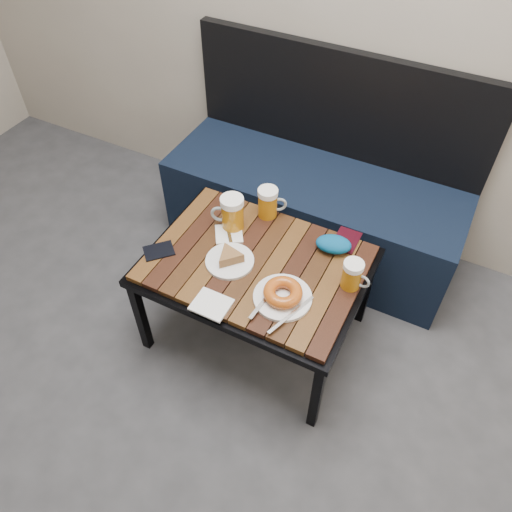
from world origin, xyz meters
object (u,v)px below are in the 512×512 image
at_px(beer_mug_left, 232,213).
at_px(cafe_table, 256,269).
at_px(plate_pie, 230,258).
at_px(beer_mug_right, 353,275).
at_px(passport_navy, 159,251).
at_px(bench, 314,203).
at_px(beer_mug_centre, 268,203).
at_px(knit_pouch, 334,244).
at_px(passport_burgundy, 346,240).
at_px(plate_bagel, 283,295).

bearing_deg(beer_mug_left, cafe_table, 126.41).
bearing_deg(plate_pie, beer_mug_right, 12.67).
xyz_separation_m(beer_mug_right, passport_navy, (-0.72, -0.18, -0.06)).
relative_size(bench, beer_mug_centre, 10.52).
xyz_separation_m(beer_mug_left, knit_pouch, (0.41, 0.07, -0.05)).
bearing_deg(beer_mug_right, bench, 127.76).
distance_m(cafe_table, beer_mug_right, 0.38).
distance_m(beer_mug_centre, plate_pie, 0.31).
height_order(beer_mug_centre, beer_mug_right, beer_mug_centre).
relative_size(passport_burgundy, knit_pouch, 0.93).
xyz_separation_m(beer_mug_centre, passport_navy, (-0.29, -0.38, -0.06)).
distance_m(bench, passport_burgundy, 0.50).
relative_size(cafe_table, plate_bagel, 3.08).
relative_size(cafe_table, beer_mug_centre, 6.31).
xyz_separation_m(plate_pie, plate_bagel, (0.25, -0.07, 0.00)).
height_order(plate_pie, knit_pouch, knit_pouch).
distance_m(plate_bagel, passport_burgundy, 0.39).
distance_m(beer_mug_right, knit_pouch, 0.19).
bearing_deg(passport_burgundy, beer_mug_right, -66.12).
bearing_deg(plate_pie, plate_bagel, -15.13).
bearing_deg(passport_navy, beer_mug_right, 57.29).
xyz_separation_m(beer_mug_left, beer_mug_right, (0.53, -0.07, -0.02)).
height_order(cafe_table, passport_burgundy, passport_burgundy).
bearing_deg(bench, passport_burgundy, -53.63).
height_order(beer_mug_centre, passport_navy, beer_mug_centre).
xyz_separation_m(beer_mug_right, passport_burgundy, (-0.09, 0.21, -0.06)).
relative_size(beer_mug_centre, plate_bagel, 0.49).
relative_size(plate_pie, knit_pouch, 1.35).
relative_size(bench, passport_navy, 12.27).
relative_size(cafe_table, plate_pie, 4.50).
relative_size(bench, passport_burgundy, 10.81).
bearing_deg(plate_pie, beer_mug_left, 116.18).
relative_size(beer_mug_centre, plate_pie, 0.71).
distance_m(beer_mug_left, plate_bagel, 0.42).
bearing_deg(plate_bagel, beer_mug_left, 144.34).
distance_m(beer_mug_centre, beer_mug_right, 0.48).
height_order(passport_navy, passport_burgundy, same).
xyz_separation_m(cafe_table, plate_pie, (-0.09, -0.05, 0.06)).
height_order(plate_pie, passport_burgundy, plate_pie).
distance_m(passport_navy, knit_pouch, 0.68).
distance_m(cafe_table, knit_pouch, 0.31).
distance_m(beer_mug_centre, passport_navy, 0.48).
bearing_deg(plate_pie, cafe_table, 30.53).
bearing_deg(plate_bagel, beer_mug_centre, 122.82).
bearing_deg(plate_pie, bench, 83.21).
bearing_deg(knit_pouch, beer_mug_left, -170.90).
distance_m(cafe_table, plate_pie, 0.12).
relative_size(bench, plate_pie, 7.51).
bearing_deg(beer_mug_right, beer_mug_left, 177.59).
distance_m(beer_mug_right, plate_bagel, 0.26).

